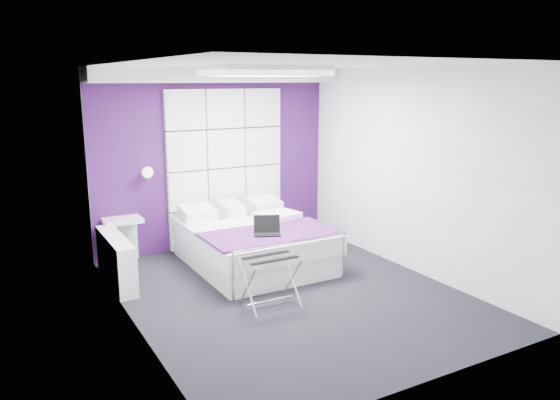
% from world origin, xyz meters
% --- Properties ---
extents(floor, '(4.40, 4.40, 0.00)m').
position_xyz_m(floor, '(0.00, 0.00, 0.00)').
color(floor, black).
rests_on(floor, ground).
extents(ceiling, '(4.40, 4.40, 0.00)m').
position_xyz_m(ceiling, '(0.00, 0.00, 2.60)').
color(ceiling, white).
rests_on(ceiling, wall_back).
extents(wall_back, '(3.60, 0.00, 3.60)m').
position_xyz_m(wall_back, '(0.00, 2.20, 1.30)').
color(wall_back, silver).
rests_on(wall_back, floor).
extents(wall_left, '(0.00, 4.40, 4.40)m').
position_xyz_m(wall_left, '(-1.80, 0.00, 1.30)').
color(wall_left, silver).
rests_on(wall_left, floor).
extents(wall_right, '(0.00, 4.40, 4.40)m').
position_xyz_m(wall_right, '(1.80, 0.00, 1.30)').
color(wall_right, silver).
rests_on(wall_right, floor).
extents(accent_wall, '(3.58, 0.02, 2.58)m').
position_xyz_m(accent_wall, '(0.00, 2.19, 1.30)').
color(accent_wall, '#391049').
rests_on(accent_wall, wall_back).
extents(soffit, '(3.58, 0.50, 0.20)m').
position_xyz_m(soffit, '(0.00, 1.95, 2.50)').
color(soffit, white).
rests_on(soffit, wall_back).
extents(headboard, '(1.80, 0.08, 2.30)m').
position_xyz_m(headboard, '(0.15, 2.14, 1.17)').
color(headboard, white).
rests_on(headboard, wall_back).
extents(skylight, '(1.36, 0.86, 0.12)m').
position_xyz_m(skylight, '(0.00, 0.60, 2.55)').
color(skylight, white).
rests_on(skylight, ceiling).
extents(wall_lamp, '(0.15, 0.15, 0.15)m').
position_xyz_m(wall_lamp, '(-1.05, 2.06, 1.22)').
color(wall_lamp, white).
rests_on(wall_lamp, wall_back).
extents(radiator, '(0.22, 1.20, 0.60)m').
position_xyz_m(radiator, '(-1.69, 1.30, 0.30)').
color(radiator, white).
rests_on(radiator, floor).
extents(bed, '(1.67, 2.02, 0.71)m').
position_xyz_m(bed, '(0.08, 1.13, 0.30)').
color(bed, white).
rests_on(bed, floor).
extents(nightstand, '(0.49, 0.38, 0.05)m').
position_xyz_m(nightstand, '(-1.42, 2.02, 0.60)').
color(nightstand, white).
rests_on(nightstand, wall_back).
extents(luggage_rack, '(0.57, 0.42, 0.56)m').
position_xyz_m(luggage_rack, '(-0.37, -0.20, 0.28)').
color(luggage_rack, silver).
rests_on(luggage_rack, floor).
extents(laptop, '(0.32, 0.23, 0.23)m').
position_xyz_m(laptop, '(-0.01, 0.60, 0.62)').
color(laptop, black).
rests_on(laptop, bed).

